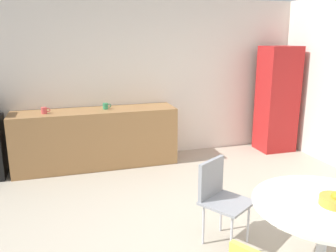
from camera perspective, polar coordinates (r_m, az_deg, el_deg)
wall_back at (r=5.80m, az=-6.46°, el=7.53°), size 6.00×0.10×2.60m
counter_block at (r=5.55m, az=-11.68°, el=-1.97°), size 2.48×0.60×0.90m
locker_cabinet at (r=6.43m, az=17.46°, el=4.19°), size 0.60×0.50×1.84m
round_table at (r=3.10m, az=24.33°, el=-13.59°), size 1.14×1.14×0.73m
chair_gray at (r=3.49m, az=8.30°, el=-10.61°), size 0.58×0.58×0.83m
fruit_bowl at (r=3.02m, az=25.81°, el=-10.86°), size 0.23×0.23×0.11m
mug_white at (r=5.37m, az=-19.63°, el=2.43°), size 0.13×0.08×0.09m
mug_green at (r=5.47m, az=-10.18°, el=3.23°), size 0.13×0.08×0.09m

